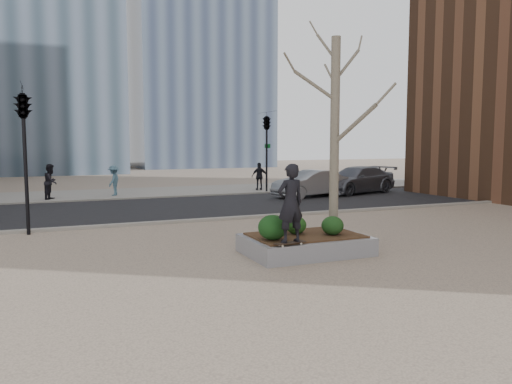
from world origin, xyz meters
name	(u,v)px	position (x,y,z in m)	size (l,w,h in m)	color
ground	(269,257)	(0.00, 0.00, 0.00)	(120.00, 120.00, 0.00)	tan
street	(172,208)	(0.00, 10.00, 0.01)	(60.00, 8.00, 0.02)	black
far_sidewalk	(143,193)	(0.00, 17.00, 0.01)	(60.00, 6.00, 0.02)	gray
planter	(305,245)	(1.00, 0.00, 0.23)	(3.00, 2.00, 0.45)	gray
planter_mulch	(305,235)	(1.00, 0.00, 0.47)	(2.70, 1.70, 0.04)	#382314
sycamore_tree	(335,104)	(2.00, 0.30, 3.79)	(2.80, 2.80, 6.60)	gray
shrub_left	(273,227)	(-0.05, -0.31, 0.79)	(0.70, 0.70, 0.60)	black
shrub_middle	(296,225)	(0.81, 0.16, 0.72)	(0.54, 0.54, 0.46)	#194014
shrub_right	(333,226)	(1.60, -0.31, 0.73)	(0.56, 0.56, 0.47)	#123A16
skateboard	(290,244)	(0.12, -0.88, 0.49)	(0.78, 0.20, 0.07)	black
skateboarder	(290,203)	(0.12, -0.88, 1.42)	(0.65, 0.43, 1.80)	black
car_silver	(310,184)	(7.53, 11.43, 0.70)	(1.44, 4.13, 1.36)	gray
car_third	(356,180)	(10.75, 12.08, 0.75)	(2.05, 5.03, 1.46)	#53555E
pedestrian_a	(51,182)	(-4.72, 15.38, 0.89)	(0.84, 0.65, 1.72)	black
pedestrian_b	(114,180)	(-1.66, 15.97, 0.81)	(1.02, 0.59, 1.58)	#44667A
pedestrian_c	(260,176)	(6.57, 15.77, 0.83)	(0.94, 0.39, 1.60)	black
traffic_light_near	(25,161)	(-5.50, 5.60, 2.25)	(0.60, 2.48, 4.50)	black
traffic_light_far	(267,152)	(6.50, 14.60, 2.25)	(0.60, 2.48, 4.50)	black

